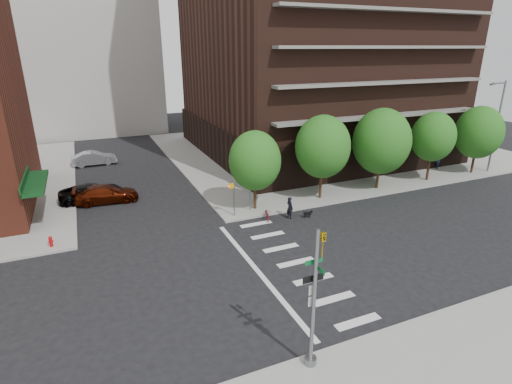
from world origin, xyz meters
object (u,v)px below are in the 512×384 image
at_px(scooter, 267,214).
at_px(dog_walker, 290,208).
at_px(pedestrian_far, 437,161).
at_px(parked_car_black, 93,193).
at_px(fire_hydrant, 51,241).
at_px(traffic_signal, 314,310).
at_px(parked_car_maroon, 106,194).
at_px(parked_car_silver, 94,158).

height_order(scooter, dog_walker, dog_walker).
bearing_deg(pedestrian_far, parked_car_black, -74.34).
bearing_deg(dog_walker, pedestrian_far, -88.04).
distance_m(fire_hydrant, dog_walker, 16.36).
height_order(traffic_signal, parked_car_maroon, traffic_signal).
height_order(parked_car_maroon, scooter, parked_car_maroon).
height_order(traffic_signal, fire_hydrant, traffic_signal).
height_order(parked_car_silver, scooter, parked_car_silver).
bearing_deg(fire_hydrant, parked_car_silver, 79.71).
bearing_deg(traffic_signal, parked_car_silver, 100.62).
height_order(parked_car_silver, pedestrian_far, pedestrian_far).
relative_size(dog_walker, pedestrian_far, 1.04).
bearing_deg(scooter, parked_car_maroon, 158.02).
height_order(parked_car_black, dog_walker, dog_walker).
relative_size(fire_hydrant, parked_car_silver, 0.16).
bearing_deg(scooter, traffic_signal, -91.98).
bearing_deg(pedestrian_far, fire_hydrant, -61.21).
xyz_separation_m(parked_car_black, parked_car_maroon, (1.02, -0.81, 0.01)).
bearing_deg(parked_car_black, fire_hydrant, 158.35).
distance_m(parked_car_black, parked_car_maroon, 1.31).
bearing_deg(dog_walker, parked_car_silver, 18.94).
height_order(traffic_signal, scooter, traffic_signal).
bearing_deg(fire_hydrant, traffic_signal, -56.74).
distance_m(parked_car_silver, dog_walker, 24.74).
xyz_separation_m(fire_hydrant, scooter, (14.62, -1.30, -0.14)).
xyz_separation_m(fire_hydrant, pedestrian_far, (36.33, 3.20, 0.41)).
bearing_deg(parked_car_silver, traffic_signal, -171.00).
relative_size(parked_car_silver, pedestrian_far, 2.82).
bearing_deg(pedestrian_far, traffic_signal, -31.13).
relative_size(scooter, dog_walker, 0.92).
height_order(traffic_signal, pedestrian_far, traffic_signal).
bearing_deg(parked_car_silver, pedestrian_far, -117.92).
bearing_deg(parked_car_black, parked_car_silver, -5.21).
xyz_separation_m(traffic_signal, parked_car_maroon, (-6.15, 22.44, -1.96)).
distance_m(fire_hydrant, pedestrian_far, 36.48).
bearing_deg(scooter, pedestrian_far, 27.90).
relative_size(parked_car_black, pedestrian_far, 3.20).
bearing_deg(pedestrian_far, scooter, -54.53).
bearing_deg(dog_walker, fire_hydrant, 71.65).
bearing_deg(parked_car_maroon, fire_hydrant, 155.96).
distance_m(parked_car_maroon, scooter, 13.67).
xyz_separation_m(parked_car_black, dog_walker, (13.40, -9.76, 0.12)).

